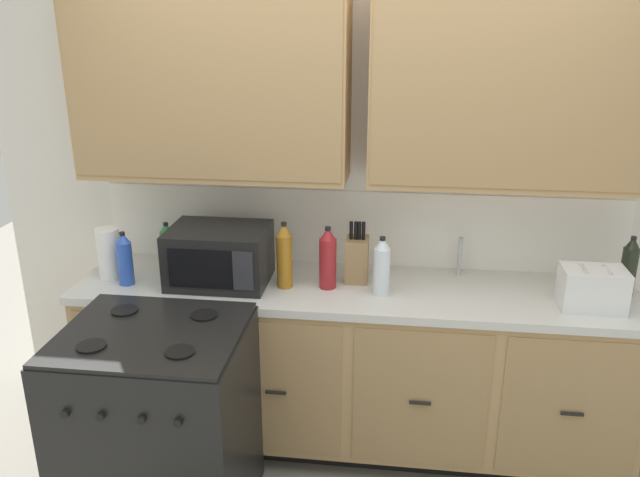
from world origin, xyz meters
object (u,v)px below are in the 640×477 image
(bottle_dark, at_px, (629,267))
(bottle_blue, at_px, (125,259))
(bottle_green, at_px, (167,247))
(toaster, at_px, (592,288))
(knife_block, at_px, (357,259))
(microwave, at_px, (219,255))
(bottle_red, at_px, (328,258))
(paper_towel_roll, at_px, (109,253))
(stove_range, at_px, (160,427))
(bottle_amber, at_px, (284,256))
(bottle_clear, at_px, (382,267))

(bottle_dark, relative_size, bottle_blue, 1.09)
(bottle_green, bearing_deg, toaster, -5.71)
(knife_block, bearing_deg, toaster, -9.75)
(bottle_blue, relative_size, bottle_green, 1.06)
(microwave, bearing_deg, bottle_blue, -169.52)
(bottle_red, distance_m, bottle_green, 0.86)
(paper_towel_roll, bearing_deg, toaster, -1.52)
(stove_range, relative_size, bottle_amber, 2.88)
(bottle_blue, height_order, bottle_green, bottle_blue)
(knife_block, bearing_deg, bottle_blue, -170.34)
(toaster, xyz_separation_m, knife_block, (-1.08, 0.18, 0.02))
(stove_range, distance_m, bottle_dark, 2.26)
(bottle_clear, bearing_deg, stove_range, -149.34)
(stove_range, distance_m, toaster, 2.02)
(bottle_red, height_order, bottle_clear, bottle_red)
(knife_block, xyz_separation_m, bottle_green, (-0.98, 0.02, 0.01))
(knife_block, distance_m, bottle_dark, 1.28)
(knife_block, relative_size, bottle_amber, 0.94)
(toaster, distance_m, bottle_clear, 0.95)
(paper_towel_roll, distance_m, bottle_clear, 1.36)
(bottle_clear, height_order, bottle_green, bottle_clear)
(stove_range, distance_m, bottle_clear, 1.23)
(knife_block, relative_size, paper_towel_roll, 1.19)
(knife_block, bearing_deg, bottle_green, 178.78)
(microwave, height_order, bottle_red, bottle_red)
(microwave, distance_m, bottle_dark, 1.95)
(bottle_clear, bearing_deg, bottle_green, 170.99)
(stove_range, bearing_deg, bottle_red, 41.94)
(paper_towel_roll, height_order, bottle_green, paper_towel_roll)
(stove_range, bearing_deg, knife_block, 41.36)
(microwave, relative_size, bottle_blue, 1.78)
(bottle_red, relative_size, bottle_amber, 0.94)
(bottle_clear, xyz_separation_m, bottle_green, (-1.11, 0.18, -0.02))
(bottle_red, xyz_separation_m, bottle_green, (-0.85, 0.13, -0.03))
(bottle_red, distance_m, bottle_amber, 0.21)
(microwave, bearing_deg, paper_towel_roll, -178.37)
(microwave, height_order, paper_towel_roll, microwave)
(bottle_amber, height_order, bottle_clear, bottle_amber)
(bottle_dark, relative_size, bottle_clear, 1.02)
(microwave, relative_size, bottle_clear, 1.66)
(stove_range, height_order, bottle_clear, bottle_clear)
(bottle_blue, relative_size, bottle_clear, 0.93)
(bottle_green, bearing_deg, bottle_amber, -12.79)
(stove_range, bearing_deg, bottle_blue, 121.99)
(bottle_red, xyz_separation_m, bottle_amber, (-0.21, -0.02, 0.01))
(stove_range, xyz_separation_m, bottle_blue, (-0.32, 0.51, 0.57))
(stove_range, bearing_deg, toaster, 15.49)
(bottle_clear, bearing_deg, bottle_red, 169.34)
(paper_towel_roll, bearing_deg, stove_range, -53.37)
(microwave, relative_size, bottle_dark, 1.63)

